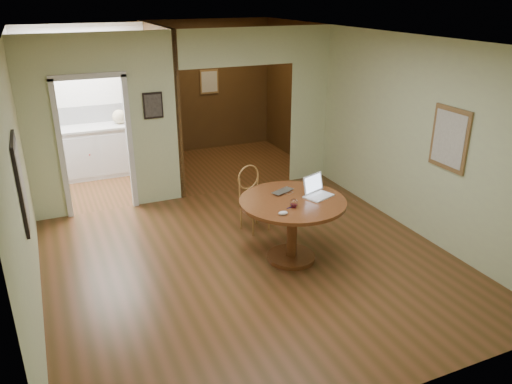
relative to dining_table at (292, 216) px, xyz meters
name	(u,v)px	position (x,y,z in m)	size (l,w,h in m)	color
floor	(254,264)	(-0.50, 0.06, -0.62)	(5.00, 5.00, 0.00)	#4B3115
room_shell	(154,116)	(-0.97, 3.16, 0.67)	(5.20, 7.50, 5.00)	silver
dining_table	(292,216)	(0.00, 0.00, 0.00)	(1.33, 1.33, 0.83)	brown
chair	(252,195)	(-0.10, 1.03, -0.09)	(0.49, 0.49, 0.95)	olive
open_laptop	(316,190)	(0.34, 0.03, 0.28)	(0.41, 0.41, 0.25)	silver
closed_laptop	(285,192)	(0.02, 0.23, 0.23)	(0.31, 0.20, 0.02)	#A5A6AA
mouse	(283,213)	(-0.31, -0.35, 0.24)	(0.11, 0.06, 0.05)	silver
wine_glass	(294,203)	(-0.10, -0.21, 0.27)	(0.10, 0.10, 0.11)	white
pen	(292,207)	(-0.12, -0.20, 0.22)	(0.01, 0.01, 0.14)	#0C0D54
kitchen_cabinet	(96,151)	(-1.85, 4.26, -0.14)	(2.06, 0.60, 0.94)	silver
grocery_bag	(119,117)	(-1.37, 4.26, 0.45)	(0.26, 0.22, 0.26)	tan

